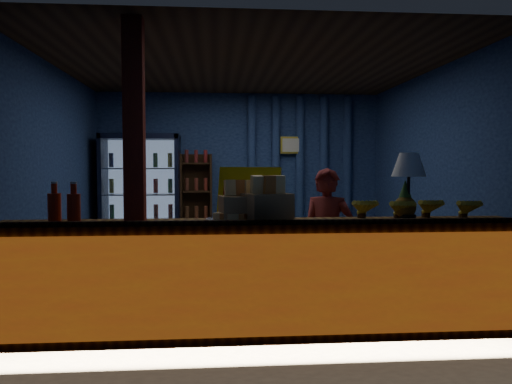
{
  "coord_description": "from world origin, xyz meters",
  "views": [
    {
      "loc": [
        -0.4,
        -6.03,
        1.41
      ],
      "look_at": [
        0.08,
        -0.2,
        1.1
      ],
      "focal_mm": 35.0,
      "sensor_mm": 36.0,
      "label": 1
    }
  ],
  "objects_px": {
    "shopkeeper": "(327,240)",
    "table_lamp": "(409,167)",
    "pastry_tray": "(233,218)",
    "green_chair": "(291,238)"
  },
  "relations": [
    {
      "from": "table_lamp",
      "to": "shopkeeper",
      "type": "bearing_deg",
      "value": 134.11
    },
    {
      "from": "pastry_tray",
      "to": "table_lamp",
      "type": "height_order",
      "value": "table_lamp"
    },
    {
      "from": "shopkeeper",
      "to": "pastry_tray",
      "type": "xyz_separation_m",
      "value": [
        -0.94,
        -0.61,
        0.28
      ]
    },
    {
      "from": "shopkeeper",
      "to": "table_lamp",
      "type": "xyz_separation_m",
      "value": [
        0.57,
        -0.59,
        0.7
      ]
    },
    {
      "from": "shopkeeper",
      "to": "table_lamp",
      "type": "bearing_deg",
      "value": -22.32
    },
    {
      "from": "shopkeeper",
      "to": "pastry_tray",
      "type": "distance_m",
      "value": 1.15
    },
    {
      "from": "shopkeeper",
      "to": "table_lamp",
      "type": "distance_m",
      "value": 1.08
    },
    {
      "from": "green_chair",
      "to": "table_lamp",
      "type": "relative_size",
      "value": 1.22
    },
    {
      "from": "table_lamp",
      "to": "pastry_tray",
      "type": "bearing_deg",
      "value": -179.29
    },
    {
      "from": "pastry_tray",
      "to": "table_lamp",
      "type": "relative_size",
      "value": 0.79
    }
  ]
}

